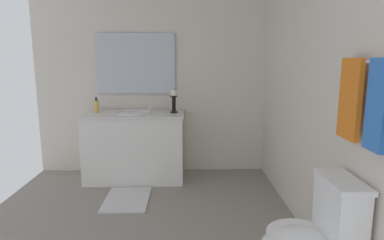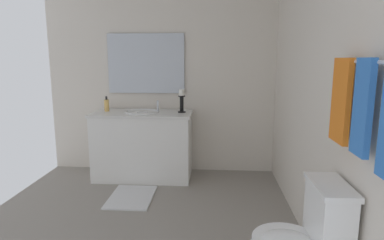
{
  "view_description": "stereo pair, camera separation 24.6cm",
  "coord_description": "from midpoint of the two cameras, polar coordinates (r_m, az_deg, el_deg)",
  "views": [
    {
      "loc": [
        2.66,
        0.41,
        1.41
      ],
      "look_at": [
        -0.12,
        0.47,
        0.9
      ],
      "focal_mm": 30.83,
      "sensor_mm": 36.0,
      "label": 1
    },
    {
      "loc": [
        2.65,
        0.66,
        1.41
      ],
      "look_at": [
        -0.12,
        0.47,
        0.9
      ],
      "focal_mm": 30.83,
      "sensor_mm": 36.0,
      "label": 2
    }
  ],
  "objects": [
    {
      "name": "sink_basin",
      "position": [
        3.91,
        -6.79,
        0.77
      ],
      "size": [
        0.4,
        0.4,
        0.24
      ],
      "color": "white",
      "rests_on": "vanity_cabinet"
    },
    {
      "name": "mirror",
      "position": [
        4.13,
        -6.26,
        9.67
      ],
      "size": [
        0.02,
        0.95,
        0.72
      ],
      "primitive_type": "cube",
      "color": "silver"
    },
    {
      "name": "soap_bottle",
      "position": [
        4.04,
        -12.87,
        2.51
      ],
      "size": [
        0.06,
        0.06,
        0.18
      ],
      "color": "#E5B259",
      "rests_on": "vanity_cabinet"
    },
    {
      "name": "towel_near_vanity",
      "position": [
        2.02,
        27.62,
        2.95
      ],
      "size": [
        0.21,
        0.03,
        0.46
      ],
      "primitive_type": "cube",
      "color": "orange",
      "rests_on": "towel_bar"
    },
    {
      "name": "candle_holder_tall",
      "position": [
        3.84,
        0.04,
        3.39
      ],
      "size": [
        0.09,
        0.09,
        0.27
      ],
      "color": "black",
      "rests_on": "vanity_cabinet"
    },
    {
      "name": "towel_center",
      "position": [
        1.78,
        31.03,
        1.83
      ],
      "size": [
        0.15,
        0.03,
        0.46
      ],
      "primitive_type": "cube",
      "color": "blue",
      "rests_on": "towel_bar"
    },
    {
      "name": "floor",
      "position": [
        3.06,
        -6.94,
        -17.29
      ],
      "size": [
        2.91,
        2.85,
        0.02
      ],
      "primitive_type": "cube",
      "color": "gray",
      "rests_on": "ground"
    },
    {
      "name": "bath_mat",
      "position": [
        3.53,
        -8.43,
        -13.07
      ],
      "size": [
        0.6,
        0.44,
        0.02
      ],
      "primitive_type": "cube",
      "color": "silver",
      "rests_on": "ground"
    },
    {
      "name": "wall_back",
      "position": [
        2.81,
        22.45,
        5.87
      ],
      "size": [
        2.91,
        0.04,
        2.45
      ],
      "primitive_type": "cube",
      "color": "silver",
      "rests_on": "ground"
    },
    {
      "name": "vanity_cabinet",
      "position": [
        3.98,
        -6.69,
        -4.32
      ],
      "size": [
        0.58,
        1.17,
        0.8
      ],
      "color": "white",
      "rests_on": "ground"
    },
    {
      "name": "towel_bar",
      "position": [
        1.77,
        32.19,
        8.5
      ],
      "size": [
        0.8,
        0.02,
        0.02
      ],
      "primitive_type": "cylinder",
      "rotation": [
        0.0,
        1.57,
        0.0
      ],
      "color": "silver"
    },
    {
      "name": "wall_left",
      "position": [
        4.15,
        -3.57,
        7.87
      ],
      "size": [
        0.04,
        2.85,
        2.45
      ],
      "primitive_type": "cube",
      "color": "silver",
      "rests_on": "ground"
    }
  ]
}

